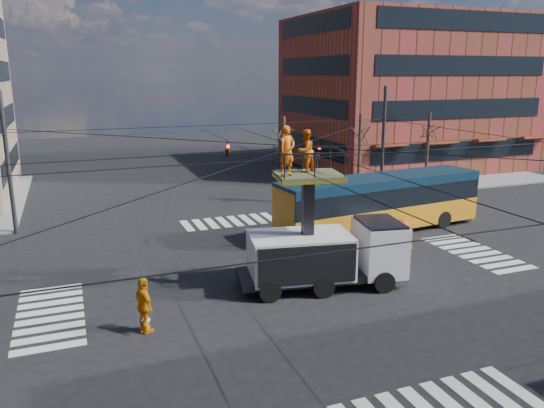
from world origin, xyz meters
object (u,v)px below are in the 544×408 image
Objects in this scene: utility_truck at (326,238)px; city_bus at (380,202)px; traffic_cone at (146,322)px; flagger at (402,239)px; worker_ground at (144,305)px.

utility_truck reaches higher than city_bus.
traffic_cone is 13.16m from flagger.
flagger is at bearing -91.91° from worker_ground.
traffic_cone is at bearing -24.11° from worker_ground.
utility_truck is at bearing -142.95° from city_bus.
utility_truck reaches higher than traffic_cone.
city_bus is 4.73m from flagger.
flagger is (12.77, 3.13, 0.68)m from traffic_cone.
utility_truck is at bearing -95.11° from worker_ground.
traffic_cone is 0.31× the size of flagger.
worker_ground is (-14.32, -7.67, -0.71)m from city_bus.
worker_ground is 1.03× the size of flagger.
flagger reaches higher than traffic_cone.
traffic_cone is (-7.73, -1.39, -1.84)m from utility_truck.
utility_truck is 3.60× the size of worker_ground.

